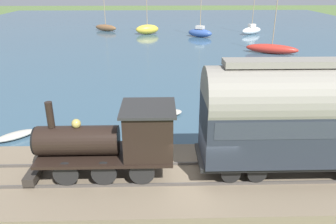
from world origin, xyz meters
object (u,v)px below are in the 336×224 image
Objects in this scene: rowboat_far_out at (15,136)px; sailboat_white at (252,30)px; steam_locomotive at (117,138)px; passenger_coach at (304,114)px; sailboat_yellow at (147,29)px; sailboat_red at (272,49)px; sailboat_blue at (200,32)px; sailboat_brown at (106,27)px; rowboat_near_shore at (167,113)px.

sailboat_white is at bearing -71.72° from rowboat_far_out.
passenger_coach reaches higher than steam_locomotive.
sailboat_red is (-14.86, -14.88, -0.19)m from sailboat_yellow.
passenger_coach is 3.90× the size of rowboat_far_out.
steam_locomotive is at bearing -161.03° from sailboat_blue.
passenger_coach is at bearing -131.01° from sailboat_brown.
sailboat_yellow is 16.33m from sailboat_white.
rowboat_near_shore is 8.82m from rowboat_far_out.
sailboat_blue reaches higher than rowboat_far_out.
sailboat_brown reaches higher than passenger_coach.
steam_locomotive is 0.70× the size of sailboat_blue.
rowboat_near_shore is (-33.22, -2.26, -0.60)m from sailboat_yellow.
passenger_coach is at bearing -148.66° from rowboat_far_out.
sailboat_red is (25.97, -14.74, -1.72)m from steam_locomotive.
sailboat_white reaches higher than sailboat_blue.
sailboat_red is 14.39m from sailboat_white.
sailboat_brown is 39.69m from rowboat_far_out.
sailboat_red is 0.88× the size of sailboat_white.
steam_locomotive is at bearing 162.02° from sailboat_yellow.
rowboat_far_out is (-35.63, 22.36, -0.50)m from sailboat_white.
passenger_coach is 1.05× the size of sailboat_red.
passenger_coach is at bearing -171.75° from sailboat_red.
sailboat_red is (-18.36, -21.88, -0.02)m from sailboat_brown.
steam_locomotive is at bearing 127.64° from sailboat_white.
steam_locomotive is 2.79× the size of rowboat_far_out.
sailboat_red is 13.79m from sailboat_blue.
rowboat_far_out is (-21.32, 20.92, -0.40)m from sailboat_red.
sailboat_white is at bearing -45.66° from rowboat_near_shore.
sailboat_yellow is 0.95× the size of sailboat_brown.
sailboat_brown is (44.33, 14.43, -2.64)m from passenger_coach.
sailboat_blue is at bearing 75.46° from sailboat_white.
passenger_coach is 0.95× the size of sailboat_brown.
passenger_coach reaches higher than rowboat_near_shore.
sailboat_white is (40.28, -16.18, -1.62)m from steam_locomotive.
sailboat_blue is 3.65× the size of rowboat_near_shore.
sailboat_yellow reaches higher than passenger_coach.
sailboat_brown is 1.10× the size of sailboat_red.
sailboat_blue is at bearing -0.78° from passenger_coach.
sailboat_white reaches higher than sailboat_red.
sailboat_brown is 0.97× the size of sailboat_white.
sailboat_yellow is at bearing 10.30° from passenger_coach.
sailboat_blue is at bearing 54.46° from sailboat_red.
rowboat_far_out reaches higher than rowboat_near_shore.
steam_locomotive is 44.93m from sailboat_brown.
rowboat_far_out is at bearing -147.65° from sailboat_brown.
sailboat_yellow is 1.05× the size of sailboat_red.
sailboat_red is at bearing -84.07° from rowboat_far_out.
sailboat_red is at bearing -29.57° from steam_locomotive.
rowboat_near_shore is (-30.27, 5.68, -0.52)m from sailboat_blue.
sailboat_white is 1.05× the size of sailboat_blue.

